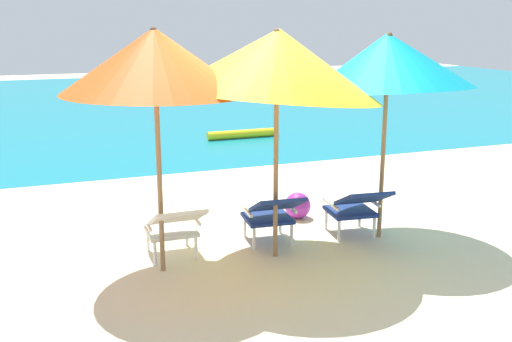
{
  "coord_description": "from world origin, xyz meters",
  "views": [
    {
      "loc": [
        -2.43,
        -6.02,
        2.5
      ],
      "look_at": [
        0.0,
        0.48,
        0.75
      ],
      "focal_mm": 42.27,
      "sensor_mm": 36.0,
      "label": 1
    }
  ],
  "objects_px": {
    "swim_buoy": "(243,134)",
    "beach_umbrella_left": "(155,61)",
    "lounge_chair_center": "(272,212)",
    "beach_umbrella_center": "(277,63)",
    "lounge_chair_left": "(174,225)",
    "beach_ball": "(298,206)",
    "lounge_chair_right": "(356,206)",
    "beach_umbrella_right": "(388,62)"
  },
  "relations": [
    {
      "from": "beach_ball",
      "to": "lounge_chair_left",
      "type": "bearing_deg",
      "value": -154.97
    },
    {
      "from": "lounge_chair_left",
      "to": "lounge_chair_right",
      "type": "xyz_separation_m",
      "value": [
        2.13,
        -0.08,
        0.0
      ]
    },
    {
      "from": "swim_buoy",
      "to": "lounge_chair_right",
      "type": "bearing_deg",
      "value": -97.33
    },
    {
      "from": "swim_buoy",
      "to": "beach_umbrella_left",
      "type": "distance_m",
      "value": 7.39
    },
    {
      "from": "swim_buoy",
      "to": "lounge_chair_center",
      "type": "relative_size",
      "value": 1.74
    },
    {
      "from": "swim_buoy",
      "to": "beach_ball",
      "type": "height_order",
      "value": "beach_ball"
    },
    {
      "from": "lounge_chair_left",
      "to": "beach_umbrella_right",
      "type": "bearing_deg",
      "value": -2.86
    },
    {
      "from": "beach_umbrella_left",
      "to": "beach_ball",
      "type": "height_order",
      "value": "beach_umbrella_left"
    },
    {
      "from": "lounge_chair_center",
      "to": "beach_umbrella_left",
      "type": "height_order",
      "value": "beach_umbrella_left"
    },
    {
      "from": "lounge_chair_left",
      "to": "beach_umbrella_left",
      "type": "relative_size",
      "value": 0.36
    },
    {
      "from": "beach_umbrella_center",
      "to": "beach_ball",
      "type": "height_order",
      "value": "beach_umbrella_center"
    },
    {
      "from": "beach_umbrella_left",
      "to": "beach_umbrella_right",
      "type": "distance_m",
      "value": 2.61
    },
    {
      "from": "lounge_chair_left",
      "to": "beach_umbrella_right",
      "type": "xyz_separation_m",
      "value": [
        2.43,
        -0.12,
        1.64
      ]
    },
    {
      "from": "swim_buoy",
      "to": "lounge_chair_center",
      "type": "height_order",
      "value": "lounge_chair_center"
    },
    {
      "from": "lounge_chair_right",
      "to": "beach_umbrella_right",
      "type": "bearing_deg",
      "value": -7.96
    },
    {
      "from": "swim_buoy",
      "to": "beach_umbrella_center",
      "type": "height_order",
      "value": "beach_umbrella_center"
    },
    {
      "from": "lounge_chair_left",
      "to": "beach_ball",
      "type": "height_order",
      "value": "lounge_chair_left"
    },
    {
      "from": "beach_ball",
      "to": "swim_buoy",
      "type": "bearing_deg",
      "value": 78.06
    },
    {
      "from": "beach_umbrella_right",
      "to": "lounge_chair_left",
      "type": "bearing_deg",
      "value": 177.14
    },
    {
      "from": "swim_buoy",
      "to": "beach_umbrella_left",
      "type": "relative_size",
      "value": 0.66
    },
    {
      "from": "lounge_chair_left",
      "to": "beach_umbrella_center",
      "type": "bearing_deg",
      "value": -13.31
    },
    {
      "from": "swim_buoy",
      "to": "beach_umbrella_right",
      "type": "relative_size",
      "value": 0.65
    },
    {
      "from": "beach_umbrella_center",
      "to": "lounge_chair_center",
      "type": "bearing_deg",
      "value": 74.74
    },
    {
      "from": "beach_umbrella_right",
      "to": "lounge_chair_right",
      "type": "bearing_deg",
      "value": 172.04
    },
    {
      "from": "lounge_chair_center",
      "to": "beach_umbrella_left",
      "type": "bearing_deg",
      "value": -169.56
    },
    {
      "from": "swim_buoy",
      "to": "lounge_chair_left",
      "type": "bearing_deg",
      "value": -115.42
    },
    {
      "from": "swim_buoy",
      "to": "lounge_chair_left",
      "type": "xyz_separation_m",
      "value": [
        -2.94,
        -6.18,
        0.31
      ]
    },
    {
      "from": "lounge_chair_center",
      "to": "beach_umbrella_left",
      "type": "xyz_separation_m",
      "value": [
        -1.3,
        -0.24,
        1.71
      ]
    },
    {
      "from": "swim_buoy",
      "to": "lounge_chair_right",
      "type": "height_order",
      "value": "lounge_chair_right"
    },
    {
      "from": "lounge_chair_center",
      "to": "beach_umbrella_center",
      "type": "distance_m",
      "value": 1.7
    },
    {
      "from": "lounge_chair_right",
      "to": "beach_umbrella_center",
      "type": "bearing_deg",
      "value": -171.19
    },
    {
      "from": "beach_umbrella_right",
      "to": "swim_buoy",
      "type": "bearing_deg",
      "value": 85.38
    },
    {
      "from": "beach_umbrella_left",
      "to": "lounge_chair_center",
      "type": "bearing_deg",
      "value": 10.44
    },
    {
      "from": "lounge_chair_left",
      "to": "lounge_chair_right",
      "type": "relative_size",
      "value": 0.95
    },
    {
      "from": "lounge_chair_right",
      "to": "beach_ball",
      "type": "relative_size",
      "value": 2.74
    },
    {
      "from": "beach_umbrella_center",
      "to": "beach_umbrella_left",
      "type": "bearing_deg",
      "value": 177.96
    },
    {
      "from": "lounge_chair_left",
      "to": "lounge_chair_center",
      "type": "height_order",
      "value": "same"
    },
    {
      "from": "lounge_chair_center",
      "to": "lounge_chair_right",
      "type": "height_order",
      "value": "same"
    },
    {
      "from": "lounge_chair_center",
      "to": "beach_ball",
      "type": "relative_size",
      "value": 2.71
    },
    {
      "from": "lounge_chair_left",
      "to": "lounge_chair_right",
      "type": "height_order",
      "value": "same"
    },
    {
      "from": "lounge_chair_left",
      "to": "beach_umbrella_center",
      "type": "distance_m",
      "value": 1.99
    },
    {
      "from": "beach_ball",
      "to": "beach_umbrella_center",
      "type": "bearing_deg",
      "value": -124.84
    }
  ]
}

